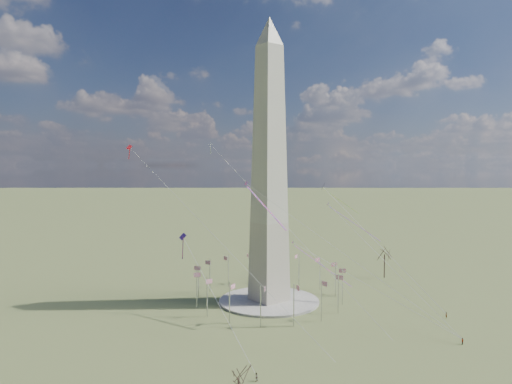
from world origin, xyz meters
TOP-DOWN VIEW (x-y plane):
  - ground at (0.00, 0.00)m, footprint 2000.00×2000.00m
  - plaza at (0.00, 0.00)m, footprint 36.00×36.00m
  - washington_monument at (0.00, 0.00)m, footprint 15.56×15.56m
  - flagpole_ring at (-0.00, -0.00)m, footprint 54.40×54.40m
  - tree_near at (62.30, -3.57)m, footprint 8.85×8.85m
  - tree_far at (-51.38, -53.07)m, footprint 5.91×5.91m
  - person_east at (33.82, -48.56)m, footprint 0.86×0.75m
  - person_west at (-40.69, -44.96)m, footprint 1.01×0.82m
  - person_centre at (17.07, -62.81)m, footprint 1.15×0.60m
  - kite_delta_black at (41.98, 12.71)m, footprint 15.00×15.02m
  - kite_diamond_purple at (-29.86, 8.86)m, footprint 1.66×2.84m
  - kite_streamer_left at (23.68, -15.26)m, footprint 10.48×17.70m
  - kite_streamer_mid at (-12.81, -10.73)m, footprint 1.95×20.87m
  - kite_streamer_right at (22.07, 0.52)m, footprint 12.96×21.70m
  - kite_small_red at (-39.46, 29.38)m, footprint 1.74×1.79m
  - kite_small_white at (7.03, 50.20)m, footprint 1.59×2.36m

SIDE VIEW (x-z plane):
  - ground at x=0.00m, z-range 0.00..0.00m
  - plaza at x=0.00m, z-range 0.00..0.80m
  - person_centre at x=17.07m, z-range 0.00..1.88m
  - person_west at x=-40.69m, z-range 0.00..1.96m
  - person_east at x=33.82m, z-range 0.00..1.98m
  - flagpole_ring at x=0.00m, z-range 0.77..13.77m
  - tree_far at x=-51.38m, z-range 2.19..12.52m
  - tree_near at x=62.30m, z-range 3.30..18.78m
  - kite_streamer_right at x=22.07m, z-range 5.05..21.59m
  - kite_diamond_purple at x=-29.86m, z-range 19.99..28.98m
  - kite_streamer_left at x=23.68m, z-range 23.51..36.94m
  - kite_streamer_mid at x=-12.81m, z-range 30.98..45.31m
  - kite_delta_black at x=41.98m, z-range 31.79..46.01m
  - washington_monument at x=0.00m, z-range -2.05..97.95m
  - kite_small_red at x=-39.46m, z-range 52.46..57.57m
  - kite_small_white at x=7.03m, z-range 55.60..60.62m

